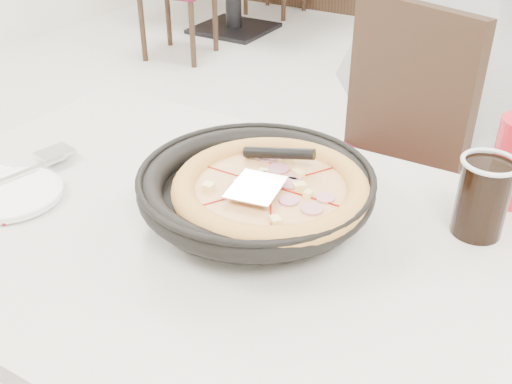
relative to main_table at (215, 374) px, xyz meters
The scene contains 11 objects.
floor 0.69m from the main_table, 106.81° to the left, with size 7.00×7.00×0.00m, color beige.
main_table is the anchor object (origin of this frame).
chair_far 0.71m from the main_table, 89.70° to the left, with size 0.42×0.42×0.95m, color black, non-canonical shape.
trivet 0.41m from the main_table, 42.00° to the left, with size 0.11×0.11×0.04m, color black.
pizza_pan 0.43m from the main_table, 46.87° to the left, with size 0.37×0.37×0.01m, color black.
pizza 0.45m from the main_table, 26.83° to the left, with size 0.30×0.30×0.02m, color gold.
pizza_server 0.48m from the main_table, 10.69° to the left, with size 0.08×0.10×0.00m, color silver.
napkin 0.56m from the main_table, 164.10° to the right, with size 0.15×0.15×0.00m, color white.
side_plate 0.54m from the main_table, 161.81° to the right, with size 0.18×0.18×0.01m, color white.
fork 0.55m from the main_table, behind, with size 0.01×0.15×0.00m, color silver.
cola_glass 0.64m from the main_table, 27.83° to the left, with size 0.08×0.08×0.13m, color black.
Camera 1 is at (0.68, -1.25, 1.34)m, focal length 42.00 mm.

